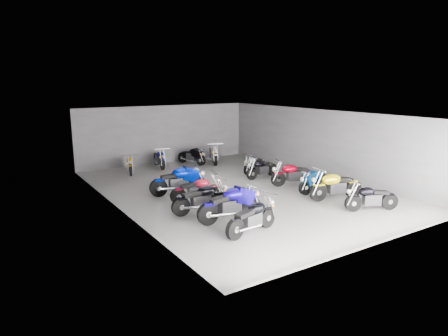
% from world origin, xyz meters
% --- Properties ---
extents(ground, '(14.00, 14.00, 0.00)m').
position_xyz_m(ground, '(0.00, 0.00, 0.00)').
color(ground, gray).
rests_on(ground, ground).
extents(wall_back, '(10.00, 0.10, 3.20)m').
position_xyz_m(wall_back, '(0.00, 7.00, 1.60)').
color(wall_back, gray).
rests_on(wall_back, ground).
extents(wall_left, '(0.10, 14.00, 3.20)m').
position_xyz_m(wall_left, '(-5.00, 0.00, 1.60)').
color(wall_left, gray).
rests_on(wall_left, ground).
extents(wall_right, '(0.10, 14.00, 3.20)m').
position_xyz_m(wall_right, '(5.00, 0.00, 1.60)').
color(wall_right, gray).
rests_on(wall_right, ground).
extents(ceiling, '(10.00, 14.00, 0.04)m').
position_xyz_m(ceiling, '(0.00, 0.00, 3.22)').
color(ceiling, black).
rests_on(ceiling, wall_back).
extents(drain_grate, '(0.32, 0.32, 0.01)m').
position_xyz_m(drain_grate, '(0.00, -0.50, 0.01)').
color(drain_grate, black).
rests_on(drain_grate, ground).
extents(motorcycle_left_a, '(2.07, 0.60, 0.92)m').
position_xyz_m(motorcycle_left_a, '(-2.35, -4.41, 0.50)').
color(motorcycle_left_a, black).
rests_on(motorcycle_left_a, ground).
extents(motorcycle_left_b, '(2.37, 0.50, 1.04)m').
position_xyz_m(motorcycle_left_b, '(-2.28, -3.13, 0.57)').
color(motorcycle_left_b, black).
rests_on(motorcycle_left_b, ground).
extents(motorcycle_left_c, '(2.15, 0.47, 0.95)m').
position_xyz_m(motorcycle_left_c, '(-2.70, -1.91, 0.52)').
color(motorcycle_left_c, black).
rests_on(motorcycle_left_c, ground).
extents(motorcycle_left_d, '(2.01, 0.57, 0.89)m').
position_xyz_m(motorcycle_left_d, '(-2.23, -0.71, 0.49)').
color(motorcycle_left_d, black).
rests_on(motorcycle_left_d, ground).
extents(motorcycle_left_e, '(2.35, 0.59, 1.04)m').
position_xyz_m(motorcycle_left_e, '(-2.33, 0.63, 0.57)').
color(motorcycle_left_e, black).
rests_on(motorcycle_left_e, ground).
extents(motorcycle_right_a, '(1.88, 0.92, 0.88)m').
position_xyz_m(motorcycle_right_a, '(2.48, -4.93, 0.48)').
color(motorcycle_right_a, black).
rests_on(motorcycle_right_a, ground).
extents(motorcycle_right_b, '(2.28, 0.68, 1.01)m').
position_xyz_m(motorcycle_right_b, '(2.48, -3.28, 0.55)').
color(motorcycle_right_b, black).
rests_on(motorcycle_right_b, ground).
extents(motorcycle_right_c, '(2.02, 0.42, 0.89)m').
position_xyz_m(motorcycle_right_c, '(2.61, -2.24, 0.48)').
color(motorcycle_right_c, black).
rests_on(motorcycle_right_c, ground).
extents(motorcycle_right_d, '(2.07, 0.82, 0.94)m').
position_xyz_m(motorcycle_right_d, '(2.55, -0.83, 0.51)').
color(motorcycle_right_d, black).
rests_on(motorcycle_right_d, ground).
extents(motorcycle_right_e, '(1.93, 0.44, 0.85)m').
position_xyz_m(motorcycle_right_e, '(2.27, 1.07, 0.46)').
color(motorcycle_right_e, black).
rests_on(motorcycle_right_e, ground).
extents(motorcycle_right_f, '(1.77, 0.77, 0.81)m').
position_xyz_m(motorcycle_right_f, '(2.62, 2.13, 0.44)').
color(motorcycle_right_f, black).
rests_on(motorcycle_right_f, ground).
extents(motorcycle_back_b, '(0.73, 1.85, 0.84)m').
position_xyz_m(motorcycle_back_b, '(-2.69, 5.36, 0.46)').
color(motorcycle_back_b, black).
rests_on(motorcycle_back_b, ground).
extents(motorcycle_back_c, '(0.54, 2.05, 0.90)m').
position_xyz_m(motorcycle_back_c, '(-0.91, 5.85, 0.49)').
color(motorcycle_back_c, black).
rests_on(motorcycle_back_c, ground).
extents(motorcycle_back_d, '(0.82, 1.84, 0.85)m').
position_xyz_m(motorcycle_back_d, '(0.97, 5.69, 0.46)').
color(motorcycle_back_d, black).
rests_on(motorcycle_back_d, ground).
extents(motorcycle_back_e, '(1.02, 2.10, 0.98)m').
position_xyz_m(motorcycle_back_e, '(2.14, 5.33, 0.53)').
color(motorcycle_back_e, black).
rests_on(motorcycle_back_e, ground).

